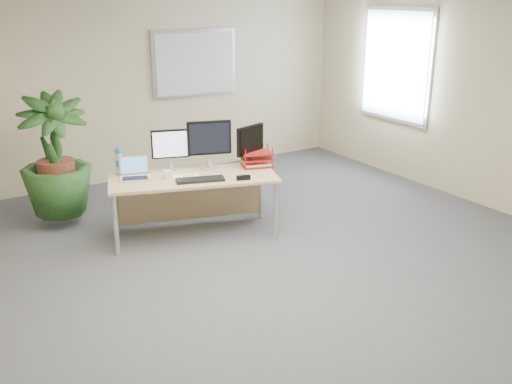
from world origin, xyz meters
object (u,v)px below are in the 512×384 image
desk (192,186)px  monitor_left (170,147)px  monitor_right (209,142)px  laptop (134,172)px  floor_plant (56,162)px

desk → monitor_left: monitor_left is taller
desk → monitor_right: bearing=13.7°
monitor_right → laptop: monitor_right is taller
monitor_right → floor_plant: bearing=148.8°
laptop → monitor_left: bearing=8.0°
floor_plant → laptop: bearing=-50.6°
desk → floor_plant: (-1.19, 0.93, 0.22)m
floor_plant → monitor_right: (1.44, -0.87, 0.22)m
floor_plant → laptop: size_ratio=4.01×
floor_plant → monitor_right: size_ratio=2.83×
monitor_left → monitor_right: (0.38, -0.18, 0.05)m
floor_plant → monitor_left: size_ratio=3.37×
monitor_right → laptop: size_ratio=1.42×
floor_plant → monitor_right: bearing=-31.2°
floor_plant → laptop: 0.98m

